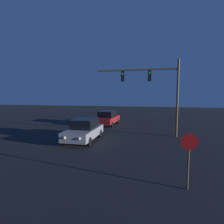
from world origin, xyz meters
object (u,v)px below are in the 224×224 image
(traffic_signal_mast, at_px, (155,85))
(stop_sign, at_px, (189,152))
(car_near, at_px, (84,130))
(car_far, at_px, (107,118))

(traffic_signal_mast, height_order, stop_sign, traffic_signal_mast)
(car_near, xyz_separation_m, stop_sign, (6.36, -5.86, 0.61))
(traffic_signal_mast, relative_size, stop_sign, 3.33)
(traffic_signal_mast, bearing_deg, car_far, 139.55)
(car_near, height_order, car_far, same)
(car_near, relative_size, stop_sign, 2.10)
(car_near, height_order, stop_sign, stop_sign)
(car_far, bearing_deg, traffic_signal_mast, -36.80)
(car_near, height_order, traffic_signal_mast, traffic_signal_mast)
(car_far, distance_m, traffic_signal_mast, 7.74)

